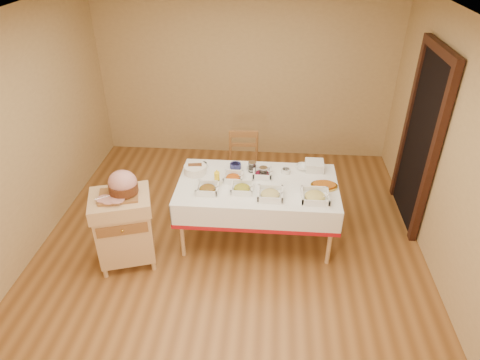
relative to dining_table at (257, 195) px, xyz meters
name	(u,v)px	position (x,y,z in m)	size (l,w,h in m)	color
room_shell	(228,153)	(-0.30, -0.30, 0.70)	(5.00, 5.00, 5.00)	brown
doorway	(421,138)	(1.90, 0.60, 0.51)	(0.09, 1.10, 2.20)	black
dining_table	(257,195)	(0.00, 0.00, 0.00)	(1.82, 1.02, 0.76)	tan
butcher_cart	(124,225)	(-1.42, -0.56, -0.10)	(0.75, 0.68, 0.88)	tan
dining_chair	(243,166)	(-0.23, 0.87, -0.12)	(0.44, 0.42, 0.93)	brown
ham_on_board	(122,185)	(-1.37, -0.52, 0.40)	(0.42, 0.40, 0.28)	brown
serving_dish_a	(208,189)	(-0.54, -0.21, 0.20)	(0.25, 0.24, 0.11)	white
serving_dish_b	(242,188)	(-0.17, -0.16, 0.19)	(0.24, 0.24, 0.10)	white
serving_dish_c	(270,194)	(0.15, -0.26, 0.20)	(0.27, 0.27, 0.11)	white
serving_dish_d	(315,196)	(0.63, -0.27, 0.20)	(0.29, 0.29, 0.11)	white
serving_dish_e	(233,177)	(-0.28, 0.05, 0.19)	(0.23, 0.22, 0.11)	white
serving_dish_f	(262,173)	(0.05, 0.17, 0.19)	(0.23, 0.21, 0.10)	white
small_bowl_left	(203,165)	(-0.68, 0.32, 0.19)	(0.12, 0.12, 0.06)	white
small_bowl_mid	(236,165)	(-0.28, 0.33, 0.19)	(0.14, 0.14, 0.06)	navy
small_bowl_right	(286,171)	(0.32, 0.26, 0.19)	(0.11, 0.11, 0.05)	white
bowl_white_imported	(253,169)	(-0.07, 0.29, 0.18)	(0.16, 0.16, 0.04)	white
bowl_small_imported	(303,167)	(0.53, 0.37, 0.19)	(0.16, 0.16, 0.05)	white
preserve_jar_left	(252,167)	(-0.08, 0.27, 0.22)	(0.10, 0.10, 0.12)	silver
preserve_jar_right	(263,173)	(0.06, 0.15, 0.22)	(0.10, 0.10, 0.13)	silver
mustard_bottle	(217,178)	(-0.46, -0.05, 0.25)	(0.06, 0.06, 0.19)	yellow
bread_basket	(195,169)	(-0.75, 0.17, 0.21)	(0.27, 0.27, 0.12)	white
plate_stack	(314,166)	(0.66, 0.37, 0.21)	(0.22, 0.22, 0.10)	white
brass_platter	(324,186)	(0.75, -0.01, 0.18)	(0.30, 0.22, 0.04)	gold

